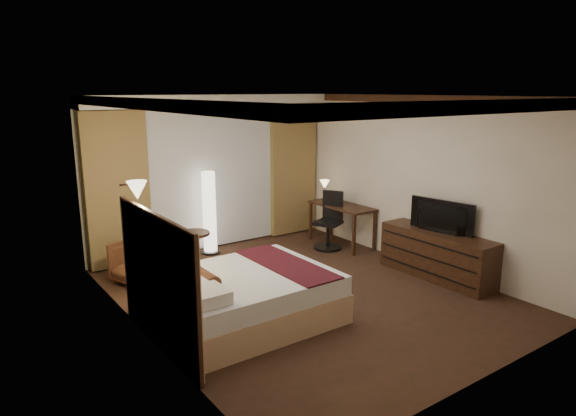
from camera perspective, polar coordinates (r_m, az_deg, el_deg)
floor at (r=7.28m, az=1.86°, el=-9.43°), size 4.50×5.50×0.01m
ceiling at (r=6.73m, az=2.03°, el=12.32°), size 4.50×5.50×0.01m
back_wall at (r=9.18m, az=-8.59°, el=3.92°), size 4.50×0.02×2.70m
left_wall at (r=5.83m, az=-15.91°, el=-1.72°), size 0.02×5.50×2.70m
right_wall at (r=8.42m, az=14.19°, el=2.84°), size 0.02×5.50×2.70m
crown_molding at (r=6.73m, az=2.03°, el=11.81°), size 4.50×5.50×0.12m
soffit at (r=8.85m, az=-8.12°, el=11.73°), size 4.50×0.50×0.20m
curtain_sheer at (r=9.13m, az=-8.34°, el=3.23°), size 2.48×0.04×2.45m
curtain_left_drape at (r=8.44m, az=-18.44°, el=1.90°), size 1.00×0.14×2.45m
curtain_right_drape at (r=9.96m, az=0.55°, el=4.19°), size 1.00×0.14×2.45m
wall_sconce at (r=6.33m, az=-16.42°, el=1.91°), size 0.24×0.24×0.24m
bed at (r=6.37m, az=-4.92°, el=-9.87°), size 2.10×1.64×0.62m
headboard at (r=5.78m, az=-14.16°, el=-7.97°), size 0.12×1.94×1.50m
armchair at (r=7.86m, az=-16.06°, el=-5.56°), size 0.83×0.85×0.69m
side_table at (r=8.37m, az=-10.39°, el=-4.55°), size 0.52×0.52×0.57m
floor_lamp at (r=8.88m, az=-8.73°, el=-0.51°), size 0.30×0.30×1.45m
desk at (r=9.40m, az=5.97°, el=-1.87°), size 0.55×1.30×0.75m
desk_lamp at (r=9.65m, az=4.09°, el=1.88°), size 0.18×0.18×0.34m
office_chair at (r=9.10m, az=4.47°, el=-1.42°), size 0.66×0.66×1.03m
dresser at (r=8.06m, az=16.22°, el=-5.02°), size 0.50×1.83×0.71m
television at (r=7.87m, az=16.38°, el=-0.55°), size 0.74×1.10×0.13m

